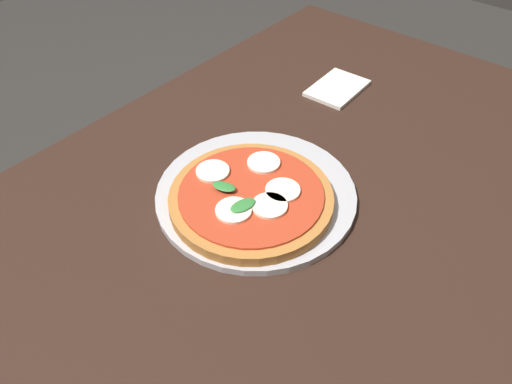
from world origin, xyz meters
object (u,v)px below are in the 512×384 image
object	(u,v)px
dining_table	(250,270)
napkin	(337,88)
pizza	(251,197)
serving_tray	(256,194)

from	to	relation	value
dining_table	napkin	xyz separation A→B (m)	(-0.42, -0.11, 0.11)
dining_table	pizza	distance (m)	0.13
serving_tray	pizza	bearing A→B (deg)	23.30
napkin	pizza	bearing A→B (deg)	12.76
napkin	dining_table	bearing A→B (deg)	15.08
dining_table	serving_tray	distance (m)	0.13
serving_tray	napkin	world-z (taller)	serving_tray
pizza	napkin	distance (m)	0.39
serving_tray	napkin	bearing A→B (deg)	-168.01
dining_table	serving_tray	world-z (taller)	serving_tray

